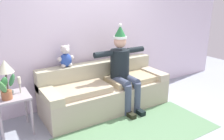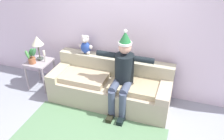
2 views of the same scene
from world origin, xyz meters
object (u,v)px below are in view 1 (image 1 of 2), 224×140
at_px(person_seated, 123,67).
at_px(teddy_bear, 66,57).
at_px(table_lamp, 5,68).
at_px(potted_plant, 6,88).
at_px(couch, 105,91).
at_px(side_table, 13,102).
at_px(candle_short, 19,82).
at_px(candle_tall, 0,88).

relative_size(person_seated, teddy_bear, 3.99).
distance_m(table_lamp, potted_plant, 0.31).
xyz_separation_m(couch, side_table, (-1.55, -0.02, 0.17)).
xyz_separation_m(side_table, candle_short, (0.13, 0.04, 0.26)).
bearing_deg(couch, candle_tall, -178.65).
bearing_deg(teddy_bear, table_lamp, -169.48).
bearing_deg(side_table, table_lamp, 105.63).
distance_m(teddy_bear, potted_plant, 1.11).
bearing_deg(side_table, potted_plant, -121.94).
height_order(couch, candle_short, candle_short).
bearing_deg(table_lamp, candle_short, -19.64).
xyz_separation_m(person_seated, teddy_bear, (-0.89, 0.42, 0.21)).
bearing_deg(table_lamp, candle_tall, -131.80).
bearing_deg(teddy_bear, couch, -23.02).
xyz_separation_m(couch, table_lamp, (-1.58, 0.08, 0.67)).
bearing_deg(person_seated, teddy_bear, 154.77).
distance_m(person_seated, table_lamp, 1.89).
height_order(person_seated, side_table, person_seated).
bearing_deg(candle_tall, table_lamp, 48.20).
xyz_separation_m(teddy_bear, candle_short, (-0.82, -0.24, -0.22)).
distance_m(couch, table_lamp, 1.72).
xyz_separation_m(teddy_bear, side_table, (-0.95, -0.28, -0.48)).
distance_m(table_lamp, candle_short, 0.29).
height_order(teddy_bear, side_table, teddy_bear).
height_order(table_lamp, candle_tall, table_lamp).
bearing_deg(candle_short, potted_plant, -143.40).
distance_m(potted_plant, candle_short, 0.25).
relative_size(person_seated, potted_plant, 4.24).
xyz_separation_m(potted_plant, candle_tall, (-0.06, 0.09, -0.01)).
relative_size(candle_tall, candle_short, 0.95).
bearing_deg(couch, potted_plant, -175.53).
distance_m(couch, candle_tall, 1.74).
distance_m(teddy_bear, table_lamp, 0.99).
relative_size(table_lamp, candle_short, 2.07).
relative_size(person_seated, candle_short, 6.26).
xyz_separation_m(table_lamp, candle_tall, (-0.10, -0.12, -0.24)).
bearing_deg(candle_tall, candle_short, 12.90).
relative_size(side_table, candle_tall, 2.61).
xyz_separation_m(person_seated, potted_plant, (-1.90, 0.03, -0.01)).
distance_m(person_seated, potted_plant, 1.90).
height_order(teddy_bear, candle_tall, teddy_bear).
distance_m(side_table, potted_plant, 0.29).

